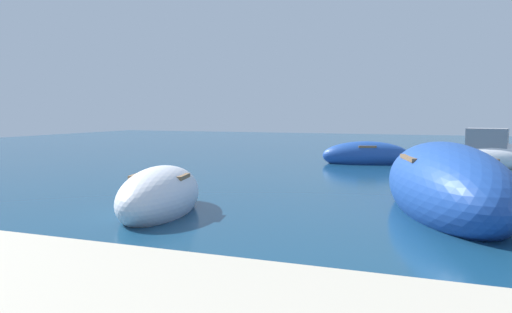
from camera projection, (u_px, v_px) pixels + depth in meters
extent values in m
ellipsoid|color=#1E479E|center=(366.00, 156.00, 20.32)|extent=(3.59, 2.15, 1.13)
cube|color=brown|center=(366.00, 146.00, 20.29)|extent=(0.93, 1.15, 0.08)
ellipsoid|color=#1E479E|center=(446.00, 187.00, 10.52)|extent=(3.66, 6.16, 1.84)
cube|color=brown|center=(447.00, 158.00, 10.47)|extent=(1.91, 1.59, 0.08)
ellipsoid|color=white|center=(495.00, 159.00, 18.98)|extent=(3.63, 1.73, 1.16)
cube|color=gray|center=(487.00, 139.00, 19.05)|extent=(1.50, 1.06, 0.75)
ellipsoid|color=white|center=(160.00, 196.00, 10.46)|extent=(2.08, 3.50, 1.22)
cube|color=brown|center=(160.00, 176.00, 10.42)|extent=(1.21, 0.89, 0.08)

